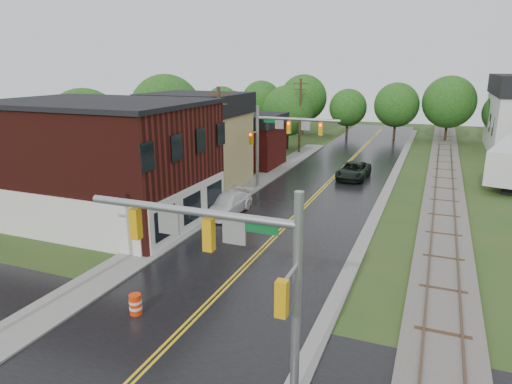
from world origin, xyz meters
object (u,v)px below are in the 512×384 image
Objects in this scene: utility_pole_c at (300,115)px; semi_trailer at (511,160)px; traffic_signal_near at (231,254)px; pickup_white at (227,204)px; brick_building at (101,161)px; suv_dark at (353,171)px; construction_barrel at (135,304)px; tree_left_b at (167,112)px; tree_left_a at (86,129)px; tree_left_e at (289,112)px; utility_pole_b at (220,142)px; tree_left_c at (233,118)px; traffic_signal_far at (281,133)px.

utility_pole_c reaches higher than semi_trailer.
pickup_white is at bearing 115.90° from traffic_signal_near.
brick_building is 29.56m from utility_pole_c.
construction_barrel is (-4.38, -28.41, -0.30)m from suv_dark.
traffic_signal_near is 36.73m from tree_left_b.
tree_left_e is at bearing 65.38° from tree_left_a.
brick_building is at bearing 140.83° from traffic_signal_near.
traffic_signal_near is 7.71× the size of construction_barrel.
tree_left_a is 0.89× the size of tree_left_b.
tree_left_b is (-11.05, 9.90, 1.00)m from utility_pole_b.
traffic_signal_near is 8.03m from construction_barrel.
utility_pole_c is at bearing 30.20° from tree_left_c.
tree_left_b is (-11.05, -12.10, 1.00)m from utility_pole_c.
tree_left_a reaches higher than pickup_white.
tree_left_a is 38.48m from semi_trailer.
utility_pole_c reaches higher than suv_dark.
tree_left_b is at bearing 125.49° from traffic_signal_near.
tree_left_c is at bearing 111.49° from utility_pole_b.
traffic_signal_near is 0.62× the size of semi_trailer.
brick_building is 1.95× the size of traffic_signal_far.
suv_dark is at bearing -51.17° from utility_pole_c.
suv_dark is (10.69, -12.64, -4.04)m from tree_left_e.
utility_pole_c is (-3.33, 17.00, -0.25)m from traffic_signal_far.
tree_left_e is 1.46× the size of suv_dark.
traffic_signal_far is (9.01, 12.00, 0.82)m from brick_building.
tree_left_a is at bearing -120.55° from utility_pole_c.
semi_trailer is (27.96, 21.86, -1.94)m from brick_building.
tree_left_b is at bearing 78.69° from tree_left_a.
construction_barrel is at bearing -87.59° from traffic_signal_far.
suv_dark is at bearing 68.30° from pickup_white.
traffic_signal_far is 0.96× the size of tree_left_c.
pickup_white is (2.00, -24.96, -3.96)m from utility_pole_c.
traffic_signal_far is (-6.94, 25.00, 0.01)m from traffic_signal_near.
tree_left_e is at bearing 57.26° from tree_left_b.
utility_pole_b is 1.18× the size of tree_left_c.
construction_barrel is at bearing 154.60° from traffic_signal_near.
tree_left_b is at bearing 138.76° from pickup_white.
tree_left_a is at bearing -114.62° from tree_left_e.
traffic_signal_near is 22.49m from utility_pole_b.
tree_left_c is 0.65× the size of semi_trailer.
semi_trailer is 12.42× the size of construction_barrel.
pickup_white is (4.05, -26.86, -4.06)m from tree_left_e.
tree_left_b is at bearing -116.56° from tree_left_c.
utility_pole_b is 1.00× the size of utility_pole_c.
suv_dark is at bearing 27.65° from tree_left_a.
brick_building is 1.59× the size of utility_pole_c.
semi_trailer is (35.33, 14.96, -2.91)m from tree_left_a.
pickup_white is at bearing 99.07° from construction_barrel.
utility_pole_c is at bearing 90.00° from utility_pole_b.
traffic_signal_far is 15.21m from tree_left_b.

